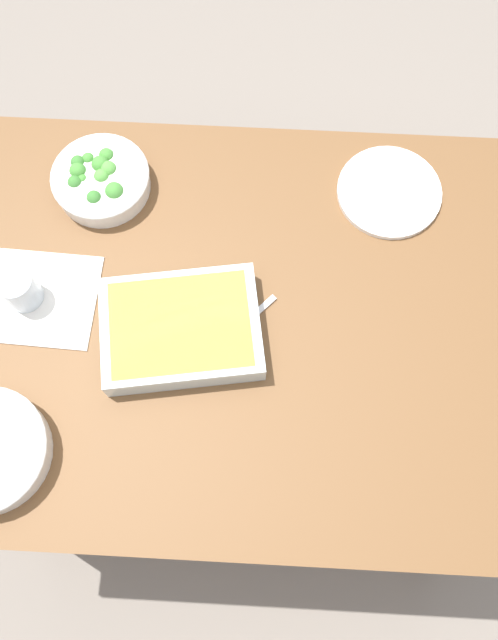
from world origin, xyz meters
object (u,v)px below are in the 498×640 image
broccoli_bowl (101,179)px  fork_on_table (237,330)px  spoon_by_stew (5,471)px  spoon_by_broccoli (84,192)px  drink_cup (20,290)px  baking_dish (181,328)px  side_plate (389,192)px

broccoli_bowl → fork_on_table: (-0.30, 0.31, -0.03)m
spoon_by_stew → spoon_by_broccoli: same height
broccoli_bowl → spoon_by_broccoli: broccoli_bowl is taller
drink_cup → spoon_by_stew: (-0.02, 0.34, -0.03)m
baking_dish → spoon_by_broccoli: (0.24, -0.30, -0.03)m
baking_dish → fork_on_table: bearing=-173.4°
drink_cup → spoon_by_broccoli: 0.26m
spoon_by_stew → spoon_by_broccoli: 0.59m
broccoli_bowl → drink_cup: bearing=64.6°
drink_cup → baking_dish: bearing=169.1°
baking_dish → fork_on_table: size_ratio=2.36×
baking_dish → side_plate: bearing=-140.6°
side_plate → drink_cup: bearing=20.7°
baking_dish → drink_cup: 0.32m
baking_dish → spoon_by_stew: 0.41m
baking_dish → drink_cup: drink_cup is taller
side_plate → spoon_by_broccoli: size_ratio=1.29×
spoon_by_stew → spoon_by_broccoli: bearing=-96.2°
side_plate → spoon_by_broccoli: 0.64m
baking_dish → side_plate: baking_dish is taller
drink_cup → spoon_by_broccoli: (-0.08, -0.24, -0.03)m
side_plate → fork_on_table: (0.30, 0.32, -0.00)m
side_plate → fork_on_table: size_ratio=1.57×
drink_cup → fork_on_table: 0.43m
spoon_by_broccoli → fork_on_table: spoon_by_broccoli is taller
side_plate → spoon_by_stew: side_plate is taller
side_plate → spoon_by_broccoli: bearing=2.8°
baking_dish → side_plate: size_ratio=1.51×
spoon_by_stew → fork_on_table: size_ratio=0.98×
drink_cup → spoon_by_stew: drink_cup is taller
broccoli_bowl → spoon_by_broccoli: size_ratio=1.20×
broccoli_bowl → baking_dish: broccoli_bowl is taller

